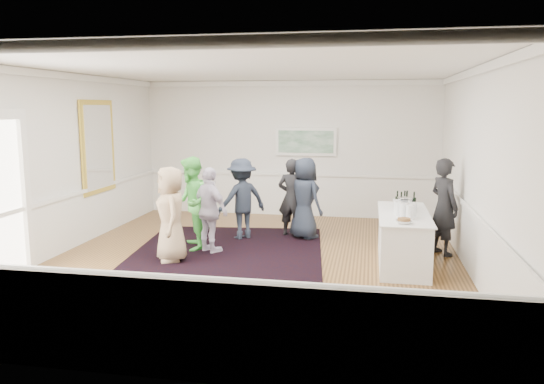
% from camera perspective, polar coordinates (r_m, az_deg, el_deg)
% --- Properties ---
extents(floor, '(8.00, 8.00, 0.00)m').
position_cam_1_polar(floor, '(9.06, -2.04, -7.46)').
color(floor, olive).
rests_on(floor, ground).
extents(ceiling, '(7.00, 8.00, 0.02)m').
position_cam_1_polar(ceiling, '(8.70, -2.17, 13.17)').
color(ceiling, white).
rests_on(ceiling, wall_back).
extents(wall_left, '(0.02, 8.00, 3.20)m').
position_cam_1_polar(wall_left, '(10.09, -21.90, 2.87)').
color(wall_left, white).
rests_on(wall_left, floor).
extents(wall_right, '(0.02, 8.00, 3.20)m').
position_cam_1_polar(wall_right, '(8.67, 21.10, 2.00)').
color(wall_right, white).
rests_on(wall_right, floor).
extents(wall_back, '(7.00, 0.02, 3.20)m').
position_cam_1_polar(wall_back, '(12.65, 1.87, 4.66)').
color(wall_back, white).
rests_on(wall_back, floor).
extents(wall_front, '(7.00, 0.02, 3.20)m').
position_cam_1_polar(wall_front, '(4.96, -12.28, -2.54)').
color(wall_front, white).
rests_on(wall_front, floor).
extents(wainscoting, '(7.00, 8.00, 1.00)m').
position_cam_1_polar(wainscoting, '(8.93, -2.06, -4.38)').
color(wainscoting, white).
rests_on(wainscoting, floor).
extents(mirror, '(0.05, 1.25, 1.85)m').
position_cam_1_polar(mirror, '(11.17, -18.19, 4.64)').
color(mirror, gold).
rests_on(mirror, wall_left).
extents(landscape_painting, '(1.44, 0.06, 0.66)m').
position_cam_1_polar(landscape_painting, '(12.53, 3.66, 5.42)').
color(landscape_painting, white).
rests_on(landscape_painting, wall_back).
extents(area_rug, '(3.79, 4.71, 0.02)m').
position_cam_1_polar(area_rug, '(9.36, -5.00, -6.87)').
color(area_rug, black).
rests_on(area_rug, floor).
extents(serving_table, '(0.81, 2.14, 0.86)m').
position_cam_1_polar(serving_table, '(9.05, 13.90, -4.88)').
color(serving_table, white).
rests_on(serving_table, floor).
extents(bartender, '(0.68, 0.75, 1.71)m').
position_cam_1_polar(bartender, '(9.77, 18.01, -1.52)').
color(bartender, black).
rests_on(bartender, floor).
extents(guest_tan, '(0.83, 0.94, 1.61)m').
position_cam_1_polar(guest_tan, '(9.04, -10.83, -2.38)').
color(guest_tan, tan).
rests_on(guest_tan, floor).
extents(guest_green, '(0.90, 1.00, 1.70)m').
position_cam_1_polar(guest_green, '(9.73, -8.69, -1.24)').
color(guest_green, '#5AD354').
rests_on(guest_green, floor).
extents(guest_lilac, '(0.96, 0.82, 1.54)m').
position_cam_1_polar(guest_lilac, '(9.47, -6.69, -1.98)').
color(guest_lilac, silver).
rests_on(guest_lilac, floor).
extents(guest_dark_a, '(1.17, 1.13, 1.60)m').
position_cam_1_polar(guest_dark_a, '(10.43, -3.28, -0.75)').
color(guest_dark_a, '#1F2634').
rests_on(guest_dark_a, floor).
extents(guest_dark_b, '(0.63, 0.46, 1.58)m').
position_cam_1_polar(guest_dark_b, '(10.61, 2.14, -0.62)').
color(guest_dark_b, black).
rests_on(guest_dark_b, floor).
extents(guest_navy, '(0.93, 0.90, 1.61)m').
position_cam_1_polar(guest_navy, '(10.45, 3.55, -0.69)').
color(guest_navy, '#1F2634').
rests_on(guest_navy, floor).
extents(wine_bottles, '(0.35, 0.23, 0.31)m').
position_cam_1_polar(wine_bottles, '(9.38, 14.12, -0.76)').
color(wine_bottles, black).
rests_on(wine_bottles, serving_table).
extents(juice_pitchers, '(0.35, 0.57, 0.24)m').
position_cam_1_polar(juice_pitchers, '(8.68, 14.05, -1.77)').
color(juice_pitchers, '#66A53A').
rests_on(juice_pitchers, serving_table).
extents(ice_bucket, '(0.26, 0.26, 0.25)m').
position_cam_1_polar(ice_bucket, '(9.06, 14.12, -1.36)').
color(ice_bucket, silver).
rests_on(ice_bucket, serving_table).
extents(nut_bowl, '(0.25, 0.25, 0.08)m').
position_cam_1_polar(nut_bowl, '(8.17, 14.01, -3.04)').
color(nut_bowl, white).
rests_on(nut_bowl, serving_table).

